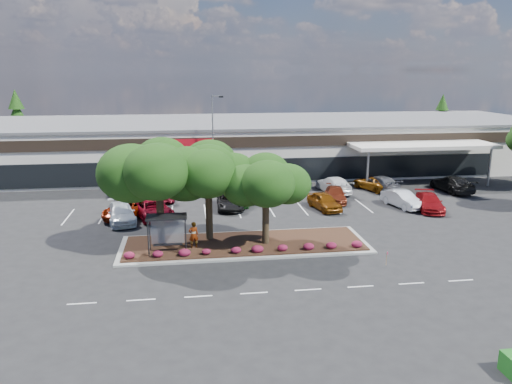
{
  "coord_description": "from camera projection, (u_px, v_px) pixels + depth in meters",
  "views": [
    {
      "loc": [
        -5.98,
        -30.33,
        12.53
      ],
      "look_at": [
        -0.35,
        9.8,
        2.6
      ],
      "focal_mm": 35.0,
      "sensor_mm": 36.0,
      "label": 1
    }
  ],
  "objects": [
    {
      "name": "car_12",
      "position": [
        276.0,
        185.0,
        52.71
      ],
      "size": [
        3.11,
        4.77,
        1.49
      ],
      "primitive_type": "imported",
      "rotation": [
        0.0,
        0.0,
        2.77
      ],
      "color": "black",
      "rests_on": "ground"
    },
    {
      "name": "car_14",
      "position": [
        334.0,
        185.0,
        52.33
      ],
      "size": [
        2.97,
        5.96,
        1.66
      ],
      "primitive_type": "imported",
      "rotation": [
        0.0,
        0.0,
        3.26
      ],
      "color": "white",
      "rests_on": "ground"
    },
    {
      "name": "car_13",
      "position": [
        265.0,
        180.0,
        54.41
      ],
      "size": [
        3.51,
        5.14,
        1.6
      ],
      "primitive_type": "imported",
      "rotation": [
        0.0,
        0.0,
        2.73
      ],
      "color": "black",
      "rests_on": "ground"
    },
    {
      "name": "car_10",
      "position": [
        159.0,
        192.0,
        49.35
      ],
      "size": [
        3.3,
        5.8,
        1.52
      ],
      "primitive_type": "imported",
      "rotation": [
        0.0,
        0.0,
        3.29
      ],
      "color": "maroon",
      "rests_on": "ground"
    },
    {
      "name": "survey_stake",
      "position": [
        387.0,
        256.0,
        32.78
      ],
      "size": [
        0.07,
        0.14,
        0.93
      ],
      "color": "#9D7552",
      "rests_on": "ground"
    },
    {
      "name": "light_pole",
      "position": [
        214.0,
        148.0,
        53.24
      ],
      "size": [
        1.43,
        0.5,
        10.04
      ],
      "rotation": [
        0.0,
        0.0,
        -0.02
      ],
      "color": "gray",
      "rests_on": "ground"
    },
    {
      "name": "car_1",
      "position": [
        127.0,
        208.0,
        43.62
      ],
      "size": [
        4.48,
        6.36,
        1.61
      ],
      "primitive_type": "imported",
      "rotation": [
        0.0,
        0.0,
        -0.34
      ],
      "color": "#691402",
      "rests_on": "ground"
    },
    {
      "name": "island_tree_west",
      "position": [
        159.0,
        191.0,
        35.21
      ],
      "size": [
        7.2,
        7.2,
        7.89
      ],
      "primitive_type": null,
      "color": "black",
      "rests_on": "landscape_island"
    },
    {
      "name": "car_8",
      "position": [
        429.0,
        202.0,
        45.73
      ],
      "size": [
        3.25,
        5.42,
        1.47
      ],
      "primitive_type": "imported",
      "rotation": [
        0.0,
        0.0,
        -0.25
      ],
      "color": "maroon",
      "rests_on": "ground"
    },
    {
      "name": "landscape_island",
      "position": [
        245.0,
        244.0,
        36.51
      ],
      "size": [
        18.0,
        6.0,
        0.26
      ],
      "color": "gray",
      "rests_on": "ground"
    },
    {
      "name": "conifer_north_west",
      "position": [
        18.0,
        124.0,
        71.97
      ],
      "size": [
        4.4,
        4.4,
        10.0
      ],
      "primitive_type": "cone",
      "color": "black",
      "rests_on": "ground"
    },
    {
      "name": "bus_shelter",
      "position": [
        167.0,
        223.0,
        34.24
      ],
      "size": [
        2.75,
        1.55,
        2.59
      ],
      "color": "black",
      "rests_on": "landscape_island"
    },
    {
      "name": "person_waiting",
      "position": [
        194.0,
        235.0,
        35.18
      ],
      "size": [
        0.78,
        0.6,
        1.92
      ],
      "primitive_type": "imported",
      "rotation": [
        0.0,
        0.0,
        3.37
      ],
      "color": "#594C47",
      "rests_on": "landscape_island"
    },
    {
      "name": "car_0",
      "position": [
        121.0,
        213.0,
        42.12
      ],
      "size": [
        3.2,
        5.63,
        1.54
      ],
      "primitive_type": "imported",
      "rotation": [
        0.0,
        0.0,
        0.21
      ],
      "color": "silver",
      "rests_on": "ground"
    },
    {
      "name": "car_4",
      "position": [
        243.0,
        196.0,
        47.66
      ],
      "size": [
        3.52,
        5.05,
        1.6
      ],
      "primitive_type": "imported",
      "rotation": [
        0.0,
        0.0,
        -0.39
      ],
      "color": "#164715",
      "rests_on": "ground"
    },
    {
      "name": "car_15",
      "position": [
        373.0,
        183.0,
        53.53
      ],
      "size": [
        4.06,
        5.57,
        1.41
      ],
      "primitive_type": "imported",
      "rotation": [
        0.0,
        0.0,
        3.52
      ],
      "color": "#7D4309",
      "rests_on": "ground"
    },
    {
      "name": "shrub_row",
      "position": [
        248.0,
        249.0,
        34.4
      ],
      "size": [
        17.0,
        0.8,
        0.5
      ],
      "primitive_type": null,
      "color": "maroon",
      "rests_on": "landscape_island"
    },
    {
      "name": "car_11",
      "position": [
        236.0,
        184.0,
        53.11
      ],
      "size": [
        2.27,
        5.09,
        1.45
      ],
      "primitive_type": "imported",
      "rotation": [
        0.0,
        0.0,
        3.09
      ],
      "color": "#800D01",
      "rests_on": "ground"
    },
    {
      "name": "car_9",
      "position": [
        126.0,
        188.0,
        51.55
      ],
      "size": [
        2.68,
        5.19,
        1.4
      ],
      "primitive_type": "imported",
      "rotation": [
        0.0,
        0.0,
        3.07
      ],
      "color": "#9EA6AA",
      "rests_on": "ground"
    },
    {
      "name": "ground",
      "position": [
        282.0,
        265.0,
        32.96
      ],
      "size": [
        160.0,
        160.0,
        0.0
      ],
      "primitive_type": "plane",
      "color": "black",
      "rests_on": "ground"
    },
    {
      "name": "retail_store",
      "position": [
        233.0,
        144.0,
        64.83
      ],
      "size": [
        80.4,
        25.2,
        6.25
      ],
      "color": "silver",
      "rests_on": "ground"
    },
    {
      "name": "car_16",
      "position": [
        380.0,
        183.0,
        53.17
      ],
      "size": [
        3.23,
        5.79,
        1.59
      ],
      "primitive_type": "imported",
      "rotation": [
        0.0,
        0.0,
        3.33
      ],
      "color": "slate",
      "rests_on": "ground"
    },
    {
      "name": "island_tree_east",
      "position": [
        266.0,
        200.0,
        35.62
      ],
      "size": [
        5.8,
        5.8,
        6.5
      ],
      "primitive_type": null,
      "color": "black",
      "rests_on": "landscape_island"
    },
    {
      "name": "lane_markings",
      "position": [
        257.0,
        219.0,
        42.97
      ],
      "size": [
        33.12,
        20.06,
        0.01
      ],
      "color": "silver",
      "rests_on": "ground"
    },
    {
      "name": "car_5",
      "position": [
        324.0,
        201.0,
        45.9
      ],
      "size": [
        2.69,
        4.79,
        1.54
      ],
      "primitive_type": "imported",
      "rotation": [
        0.0,
        0.0,
        0.2
      ],
      "color": "#6D3607",
      "rests_on": "ground"
    },
    {
      "name": "conifer_north_east",
      "position": [
        441.0,
        122.0,
        78.8
      ],
      "size": [
        3.96,
        3.96,
        9.0
      ],
      "primitive_type": "cone",
      "color": "black",
      "rests_on": "ground"
    },
    {
      "name": "car_2",
      "position": [
        153.0,
        209.0,
        43.24
      ],
      "size": [
        4.48,
        6.29,
        1.59
      ],
      "primitive_type": "imported",
      "rotation": [
        0.0,
        0.0,
        0.36
      ],
      "color": "maroon",
      "rests_on": "ground"
    },
    {
      "name": "car_6",
      "position": [
        335.0,
        195.0,
        48.75
      ],
      "size": [
        2.94,
        5.06,
        1.38
      ],
      "primitive_type": "imported",
      "rotation": [
        0.0,
        0.0,
        -0.22
      ],
      "color": "#61200F",
      "rests_on": "ground"
    },
    {
      "name": "car_3",
      "position": [
        230.0,
        201.0,
        46.24
      ],
      "size": [
        2.52,
        5.13,
        1.4
      ],
      "primitive_type": "imported",
      "rotation": [
        0.0,
        0.0,
        -0.04
      ],
      "color": "black",
      "rests_on": "ground"
    },
    {
      "name": "car_7",
      "position": [
        402.0,
        199.0,
        46.67
      ],
      "size": [
        2.73,
        4.93,
        1.54
      ],
      "primitive_type": "imported",
      "rotation": [
        0.0,
        0.0,
        0.25
      ],
      "color": "#B7BCC5",
      "rests_on": "ground"
    },
    {
      "name": "island_tree_mid",
      "position": [
        209.0,
        191.0,
        36.42
      ],
      "size": [
        6.6,
        6.6,
        7.32
      ],
      "primitive_type": null,
      "color": "black",
      "rests_on": "landscape_island"
    },
    {
      "name": "car_17",
      "position": [
        452.0,
        184.0,
        52.64
      ],
      "size": [
        2.82,
        5.97,
        1.68
      ],
      "primitive_type": "imported",
      "rotation": [
        0.0,
        0.0,
        3.22
      ],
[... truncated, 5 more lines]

